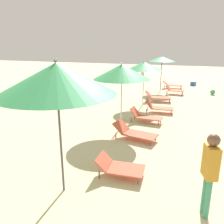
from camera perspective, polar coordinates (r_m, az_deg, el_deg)
The scene contains 15 objects.
umbrella_second at distance 4.94m, azimuth -13.54°, elevation 7.97°, with size 2.51×2.51×3.05m.
lounger_second_shoreside at distance 6.26m, azimuth 1.81°, elevation -13.35°, with size 1.29×0.78×0.51m.
umbrella_third at distance 9.13m, azimuth 2.39°, elevation 9.89°, with size 2.23×2.23×2.67m.
lounger_third_shoreside at distance 10.34m, azimuth 8.17°, elevation -0.99°, with size 1.42×0.64×0.62m.
lounger_third_inland at distance 8.52m, azimuth 5.51°, elevation -4.97°, with size 1.68×0.92×0.57m.
umbrella_fourth at distance 13.00m, azimuth 7.92°, elevation 11.16°, with size 2.04×2.04×2.49m.
lounger_fourth_shoreside at distance 14.27m, azimuth 11.14°, elevation 3.74°, with size 1.63×0.84×0.64m.
lounger_fourth_inland at distance 11.99m, azimuth 11.37°, elevation 1.24°, with size 1.44×0.73×0.62m.
umbrella_farthest at distance 17.58m, azimuth 12.24°, elevation 12.67°, with size 1.87×1.87×2.56m.
lounger_farthest_shoreside at distance 18.90m, azimuth 14.62°, elevation 6.54°, with size 1.58×0.79×0.55m.
lounger_farthest_inland at distance 16.66m, azimuth 15.13°, elevation 5.32°, with size 1.24×0.73×0.60m.
person_walking_near at distance 4.92m, azimuth 23.02°, elevation -12.44°, with size 0.32×0.41×1.77m.
person_walking_mid at distance 22.84m, azimuth 7.61°, elevation 10.20°, with size 0.42×0.40×1.56m.
beach_ball at distance 17.41m, azimuth 23.58°, elevation 4.50°, with size 0.34×0.34×0.34m, color #3FB266.
cooler_box at distance 20.83m, azimuth 19.43°, elevation 6.71°, with size 0.49×0.61×0.35m.
Camera 1 is at (1.73, 0.43, 3.35)m, focal length 37.07 mm.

